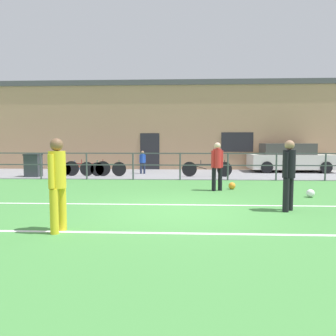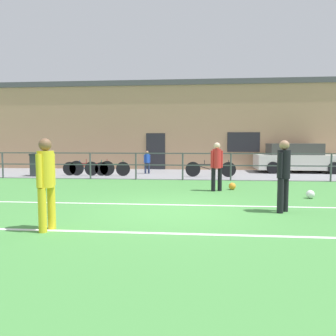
% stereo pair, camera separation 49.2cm
% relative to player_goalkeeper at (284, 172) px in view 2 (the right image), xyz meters
% --- Properties ---
extents(ground, '(60.00, 44.00, 0.04)m').
position_rel_player_goalkeeper_xyz_m(ground, '(-2.59, 0.02, -0.96)').
color(ground, '#478C42').
extents(field_line_touchline, '(36.00, 0.11, 0.00)m').
position_rel_player_goalkeeper_xyz_m(field_line_touchline, '(-2.59, 0.62, -0.94)').
color(field_line_touchline, white).
rests_on(field_line_touchline, ground).
extents(field_line_hash, '(36.00, 0.11, 0.00)m').
position_rel_player_goalkeeper_xyz_m(field_line_hash, '(-2.59, -1.98, -0.94)').
color(field_line_hash, white).
rests_on(field_line_hash, ground).
extents(pavement_strip, '(48.00, 5.00, 0.02)m').
position_rel_player_goalkeeper_xyz_m(pavement_strip, '(-2.59, 8.52, -0.93)').
color(pavement_strip, gray).
rests_on(pavement_strip, ground).
extents(perimeter_fence, '(36.07, 0.07, 1.15)m').
position_rel_player_goalkeeper_xyz_m(perimeter_fence, '(-2.59, 6.02, -0.19)').
color(perimeter_fence, '#474C51').
rests_on(perimeter_fence, ground).
extents(clubhouse_facade, '(28.00, 2.56, 5.12)m').
position_rel_player_goalkeeper_xyz_m(clubhouse_facade, '(-2.59, 12.22, 1.63)').
color(clubhouse_facade, tan).
rests_on(clubhouse_facade, ground).
extents(player_goalkeeper, '(0.33, 0.37, 1.65)m').
position_rel_player_goalkeeper_xyz_m(player_goalkeeper, '(0.00, 0.00, 0.00)').
color(player_goalkeeper, black).
rests_on(player_goalkeeper, ground).
extents(player_striker, '(0.30, 0.45, 1.68)m').
position_rel_player_goalkeeper_xyz_m(player_striker, '(-4.68, -1.99, 0.02)').
color(player_striker, gold).
rests_on(player_striker, ground).
extents(player_winger, '(0.41, 0.28, 1.59)m').
position_rel_player_goalkeeper_xyz_m(player_winger, '(-1.34, 3.09, -0.03)').
color(player_winger, black).
rests_on(player_winger, ground).
extents(soccer_ball_match, '(0.24, 0.24, 0.24)m').
position_rel_player_goalkeeper_xyz_m(soccer_ball_match, '(-0.79, 3.45, -0.82)').
color(soccer_ball_match, orange).
rests_on(soccer_ball_match, ground).
extents(soccer_ball_spare, '(0.24, 0.24, 0.24)m').
position_rel_player_goalkeeper_xyz_m(soccer_ball_spare, '(1.26, 1.94, -0.82)').
color(soccer_ball_spare, white).
rests_on(soccer_ball_spare, ground).
extents(spectator_child, '(0.31, 0.20, 1.14)m').
position_rel_player_goalkeeper_xyz_m(spectator_child, '(-4.49, 8.43, -0.27)').
color(spectator_child, '#232D4C').
rests_on(spectator_child, pavement_strip).
extents(parked_car_red, '(4.32, 1.94, 1.50)m').
position_rel_player_goalkeeper_xyz_m(parked_car_red, '(3.19, 9.90, -0.20)').
color(parked_car_red, silver).
rests_on(parked_car_red, pavement_strip).
extents(bicycle_parked_0, '(2.18, 0.04, 0.79)m').
position_rel_player_goalkeeper_xyz_m(bicycle_parked_0, '(-6.93, 7.22, -0.56)').
color(bicycle_parked_0, black).
rests_on(bicycle_parked_0, pavement_strip).
extents(bicycle_parked_1, '(2.17, 0.04, 0.76)m').
position_rel_player_goalkeeper_xyz_m(bicycle_parked_1, '(-6.19, 7.22, -0.57)').
color(bicycle_parked_1, black).
rests_on(bicycle_parked_1, pavement_strip).
extents(bicycle_parked_2, '(2.20, 0.04, 0.74)m').
position_rel_player_goalkeeper_xyz_m(bicycle_parked_2, '(-7.24, 7.22, -0.58)').
color(bicycle_parked_2, black).
rests_on(bicycle_parked_2, pavement_strip).
extents(bicycle_parked_3, '(2.28, 0.04, 0.77)m').
position_rel_player_goalkeeper_xyz_m(bicycle_parked_3, '(-1.38, 7.22, -0.56)').
color(bicycle_parked_3, black).
rests_on(bicycle_parked_3, pavement_strip).
extents(trash_bin_0, '(0.69, 0.58, 1.04)m').
position_rel_player_goalkeeper_xyz_m(trash_bin_0, '(-9.33, 6.87, -0.39)').
color(trash_bin_0, '#33383D').
rests_on(trash_bin_0, pavement_strip).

